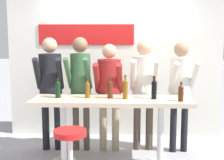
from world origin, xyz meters
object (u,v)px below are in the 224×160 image
wine_bottle_4 (181,92)px  wine_glass_0 (184,89)px  person_center (144,83)px  bar_stool (70,149)px  wine_bottle_0 (154,89)px  person_center_right (180,84)px  person_far_left (50,81)px  person_left (80,80)px  wine_bottle_1 (58,88)px  wine_bottle_3 (87,89)px  tasting_table (112,109)px  wine_bottle_5 (125,88)px  wine_bottle_2 (110,89)px  wine_glass_1 (143,88)px  person_center_left (109,86)px

wine_bottle_4 → wine_glass_0: size_ratio=1.46×
person_center → wine_glass_0: person_center is taller
bar_stool → wine_bottle_0: 1.42m
bar_stool → person_center_right: person_center_right is taller
person_far_left → wine_glass_0: bearing=-15.2°
bar_stool → person_center: 1.71m
person_far_left → wine_bottle_4: size_ratio=6.90×
person_left → wine_bottle_0: (1.10, -0.51, -0.05)m
person_center → wine_bottle_1: person_center is taller
person_center → wine_bottle_0: bearing=-79.5°
wine_glass_0 → wine_bottle_0: bearing=-163.6°
person_far_left → wine_bottle_3: 0.78m
wine_glass_0 → person_center: bearing=141.2°
tasting_table → person_center_right: person_center_right is taller
bar_stool → wine_bottle_5: wine_bottle_5 is taller
bar_stool → wine_bottle_2: wine_bottle_2 is taller
person_center_right → wine_bottle_2: person_center_right is taller
wine_bottle_2 → wine_bottle_4: wine_bottle_2 is taller
wine_bottle_2 → wine_glass_1: bearing=11.3°
tasting_table → wine_bottle_4: (0.93, -0.14, 0.27)m
bar_stool → person_center_right: size_ratio=0.41×
wine_bottle_4 → wine_glass_1: 0.56m
bar_stool → wine_glass_1: size_ratio=3.98×
person_center → wine_glass_1: bearing=-95.4°
tasting_table → wine_bottle_1: wine_bottle_1 is taller
wine_bottle_3 → wine_bottle_4: size_ratio=1.04×
wine_bottle_3 → wine_bottle_4: wine_bottle_3 is taller
wine_glass_1 → wine_bottle_2: bearing=-168.7°
wine_bottle_5 → wine_glass_0: (0.84, 0.13, -0.02)m
wine_bottle_1 → wine_bottle_2: (0.74, -0.01, 0.01)m
person_far_left → wine_glass_1: (1.42, -0.37, -0.05)m
tasting_table → wine_glass_1: bearing=15.9°
person_center → person_center_right: size_ratio=1.01×
tasting_table → wine_bottle_2: bearing=126.9°
wine_glass_1 → person_center_right: bearing=31.5°
person_center_left → wine_bottle_2: person_center_left is taller
tasting_table → person_center_right: (1.04, 0.49, 0.28)m
bar_stool → wine_glass_0: 1.81m
wine_bottle_0 → wine_bottle_1: 1.36m
wine_glass_1 → wine_bottle_1: bearing=-176.2°
wine_bottle_2 → wine_glass_0: (1.05, 0.09, -0.01)m
bar_stool → person_center_right: bearing=38.7°
person_left → wine_bottle_5: bearing=-31.6°
bar_stool → wine_glass_0: (1.49, 0.84, 0.60)m
wine_bottle_3 → wine_glass_0: 1.37m
person_far_left → wine_bottle_3: person_far_left is taller
person_center_right → wine_bottle_5: bearing=-156.9°
person_center → person_far_left: bearing=-177.8°
person_left → wine_bottle_5: (0.70, -0.51, -0.04)m
wine_glass_0 → wine_bottle_2: bearing=-175.1°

